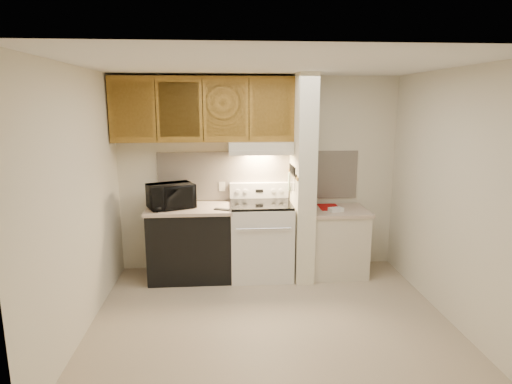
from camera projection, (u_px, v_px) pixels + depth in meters
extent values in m
plane|color=tan|center=(271.00, 319.00, 4.36)|extent=(3.60, 3.60, 0.00)
plane|color=white|center=(273.00, 65.00, 3.84)|extent=(3.60, 3.60, 0.00)
cube|color=beige|center=(259.00, 174.00, 5.56)|extent=(3.60, 2.50, 0.02)
cube|color=beige|center=(79.00, 203.00, 3.97)|extent=(0.02, 3.00, 2.50)
cube|color=beige|center=(452.00, 197.00, 4.23)|extent=(0.02, 3.00, 2.50)
cube|color=beige|center=(259.00, 176.00, 5.56)|extent=(2.60, 0.02, 0.63)
cube|color=silver|center=(261.00, 241.00, 5.39)|extent=(0.76, 0.65, 0.92)
cube|color=black|center=(263.00, 246.00, 5.07)|extent=(0.50, 0.01, 0.30)
cylinder|color=silver|center=(264.00, 229.00, 4.99)|extent=(0.65, 0.02, 0.02)
cube|color=black|center=(261.00, 204.00, 5.29)|extent=(0.74, 0.64, 0.03)
cube|color=silver|center=(259.00, 190.00, 5.55)|extent=(0.76, 0.08, 0.20)
cube|color=black|center=(259.00, 191.00, 5.51)|extent=(0.10, 0.01, 0.04)
cylinder|color=silver|center=(238.00, 191.00, 5.48)|extent=(0.05, 0.02, 0.05)
cylinder|color=silver|center=(245.00, 191.00, 5.49)|extent=(0.05, 0.02, 0.05)
cylinder|color=silver|center=(273.00, 191.00, 5.52)|extent=(0.05, 0.02, 0.05)
cylinder|color=silver|center=(281.00, 191.00, 5.52)|extent=(0.05, 0.02, 0.05)
cube|color=black|center=(191.00, 244.00, 5.34)|extent=(1.00, 0.63, 0.87)
cube|color=#C1A994|center=(190.00, 209.00, 5.25)|extent=(1.04, 0.67, 0.04)
cube|color=black|center=(222.00, 209.00, 5.10)|extent=(0.20, 0.13, 0.01)
cylinder|color=#23645F|center=(190.00, 199.00, 5.45)|extent=(0.11, 0.11, 0.11)
cube|color=beige|center=(222.00, 186.00, 5.54)|extent=(0.08, 0.01, 0.12)
imported|color=black|center=(171.00, 196.00, 5.18)|extent=(0.63, 0.54, 0.29)
cube|color=beige|center=(302.00, 178.00, 5.26)|extent=(0.22, 0.70, 2.50)
cube|color=olive|center=(293.00, 175.00, 5.24)|extent=(0.01, 0.70, 0.04)
cube|color=black|center=(293.00, 174.00, 5.19)|extent=(0.02, 0.42, 0.04)
cube|color=silver|center=(294.00, 184.00, 5.05)|extent=(0.01, 0.03, 0.16)
cylinder|color=black|center=(295.00, 172.00, 5.02)|extent=(0.02, 0.02, 0.10)
cube|color=silver|center=(293.00, 184.00, 5.14)|extent=(0.01, 0.04, 0.18)
cylinder|color=black|center=(293.00, 170.00, 5.11)|extent=(0.02, 0.02, 0.10)
cube|color=silver|center=(292.00, 183.00, 5.22)|extent=(0.01, 0.04, 0.20)
cylinder|color=black|center=(292.00, 170.00, 5.18)|extent=(0.02, 0.02, 0.10)
cube|color=silver|center=(291.00, 180.00, 5.29)|extent=(0.01, 0.04, 0.16)
cylinder|color=black|center=(292.00, 169.00, 5.24)|extent=(0.02, 0.02, 0.10)
cube|color=silver|center=(290.00, 180.00, 5.38)|extent=(0.01, 0.04, 0.18)
cylinder|color=black|center=(290.00, 167.00, 5.35)|extent=(0.02, 0.02, 0.10)
cube|color=slate|center=(290.00, 181.00, 5.43)|extent=(0.03, 0.09, 0.23)
cube|color=beige|center=(336.00, 243.00, 5.47)|extent=(0.70, 0.60, 0.81)
cube|color=#C1A994|center=(338.00, 211.00, 5.38)|extent=(0.74, 0.64, 0.04)
cube|color=#A20D0B|center=(329.00, 207.00, 5.47)|extent=(0.25, 0.34, 0.01)
cube|color=white|center=(336.00, 210.00, 5.27)|extent=(0.19, 0.15, 0.04)
cube|color=beige|center=(260.00, 147.00, 5.27)|extent=(0.78, 0.44, 0.15)
cube|color=beige|center=(262.00, 153.00, 5.08)|extent=(0.78, 0.04, 0.06)
cube|color=olive|center=(203.00, 109.00, 5.17)|extent=(2.18, 0.33, 0.77)
cube|color=olive|center=(132.00, 110.00, 4.96)|extent=(0.46, 0.01, 0.63)
cube|color=black|center=(156.00, 110.00, 4.97)|extent=(0.01, 0.01, 0.73)
cube|color=olive|center=(179.00, 110.00, 5.00)|extent=(0.46, 0.01, 0.63)
cube|color=black|center=(203.00, 110.00, 5.01)|extent=(0.01, 0.01, 0.73)
cube|color=olive|center=(226.00, 110.00, 5.04)|extent=(0.46, 0.01, 0.63)
cube|color=black|center=(249.00, 110.00, 5.05)|extent=(0.01, 0.01, 0.73)
cube|color=olive|center=(272.00, 109.00, 5.08)|extent=(0.46, 0.01, 0.63)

